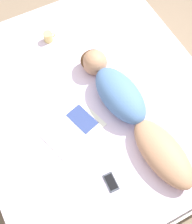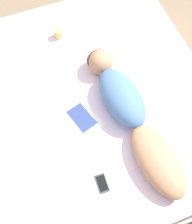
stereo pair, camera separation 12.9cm
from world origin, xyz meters
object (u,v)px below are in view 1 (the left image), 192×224
(person, at_px, (129,108))
(cell_phone, at_px, (111,182))
(open_magazine, at_px, (72,128))
(coffee_mug, at_px, (48,37))

(person, xyz_separation_m, cell_phone, (-0.39, -0.42, -0.10))
(open_magazine, distance_m, coffee_mug, 0.90)
(open_magazine, bearing_deg, coffee_mug, 61.58)
(open_magazine, height_order, coffee_mug, coffee_mug)
(person, xyz_separation_m, coffee_mug, (-0.26, 0.98, -0.05))
(person, distance_m, cell_phone, 0.58)
(person, bearing_deg, open_magazine, 163.46)
(person, xyz_separation_m, open_magazine, (-0.45, 0.09, -0.10))
(cell_phone, bearing_deg, open_magazine, 99.44)
(open_magazine, bearing_deg, cell_phone, -99.48)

